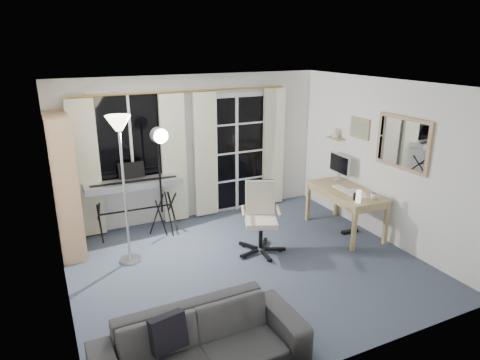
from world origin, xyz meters
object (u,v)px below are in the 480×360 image
desk (346,195)px  sofa (201,336)px  monitor (339,165)px  keyboard_piano (134,185)px  bookshelf (62,190)px  torchiere_lamp (120,147)px  studio_light (160,148)px  mug (374,195)px  office_chair (260,211)px

desk → sofa: bearing=-146.4°
desk → sofa: (-3.13, -1.89, -0.24)m
monitor → keyboard_piano: bearing=166.5°
bookshelf → monitor: 4.26m
torchiere_lamp → studio_light: size_ratio=1.15×
torchiere_lamp → sofa: size_ratio=1.05×
studio_light → mug: (2.73, -1.55, -0.65)m
keyboard_piano → mug: 3.60m
bookshelf → studio_light: bookshelf is taller
desk → keyboard_piano: bearing=158.0°
keyboard_piano → monitor: 3.31m
keyboard_piano → mug: bearing=-29.2°
torchiere_lamp → office_chair: size_ratio=1.99×
keyboard_piano → desk: (2.98, -1.36, -0.19)m
torchiere_lamp → keyboard_piano: bearing=71.0°
keyboard_piano → desk: size_ratio=1.10×
bookshelf → desk: bookshelf is taller
bookshelf → office_chair: bearing=-24.3°
office_chair → sofa: office_chair is taller
office_chair → desk: (1.49, -0.05, 0.02)m
bookshelf → office_chair: bookshelf is taller
studio_light → office_chair: size_ratio=1.73×
office_chair → desk: 1.49m
bookshelf → mug: bookshelf is taller
office_chair → desk: office_chair is taller
torchiere_lamp → office_chair: torchiere_lamp is taller
mug → sofa: size_ratio=0.06×
torchiere_lamp → mug: bearing=-16.3°
studio_light → keyboard_piano: bearing=129.2°
office_chair → keyboard_piano: bearing=162.2°
bookshelf → mug: (4.10, -1.66, -0.18)m
monitor → desk: bearing=-111.1°
monitor → bookshelf: bearing=172.8°
bookshelf → torchiere_lamp: bearing=-43.4°
monitor → sofa: bearing=-142.4°
torchiere_lamp → keyboard_piano: 1.24m
torchiere_lamp → studio_light: torchiere_lamp is taller
studio_light → monitor: 2.93m
desk → mug: mug is taller
bookshelf → sofa: 3.22m
bookshelf → keyboard_piano: size_ratio=1.35×
studio_light → office_chair: (1.14, -1.00, -0.81)m
office_chair → mug: office_chair is taller
desk → monitor: monitor is taller
torchiere_lamp → sofa: bearing=-86.2°
office_chair → sofa: 2.54m
bookshelf → torchiere_lamp: size_ratio=0.98×
bookshelf → monitor: bookshelf is taller
bookshelf → monitor: bearing=-10.0°
torchiere_lamp → monitor: size_ratio=4.01×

